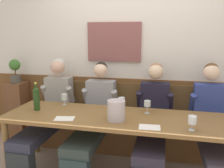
% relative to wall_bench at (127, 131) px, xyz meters
% --- Properties ---
extents(room_wall_back, '(6.80, 0.12, 2.80)m').
position_rel_wall_bench_xyz_m(room_wall_back, '(-0.00, 0.26, 1.12)').
color(room_wall_back, silver).
rests_on(room_wall_back, ground).
extents(wood_wainscot_panel, '(6.80, 0.03, 1.00)m').
position_rel_wall_bench_xyz_m(wood_wainscot_panel, '(0.00, 0.21, 0.22)').
color(wood_wainscot_panel, brown).
rests_on(wood_wainscot_panel, ground).
extents(wall_bench, '(2.92, 0.42, 0.94)m').
position_rel_wall_bench_xyz_m(wall_bench, '(0.00, 0.00, 0.00)').
color(wall_bench, brown).
rests_on(wall_bench, ground).
extents(dining_table, '(2.62, 0.77, 0.73)m').
position_rel_wall_bench_xyz_m(dining_table, '(0.00, -0.67, 0.38)').
color(dining_table, brown).
rests_on(dining_table, ground).
extents(person_left_seat, '(0.48, 1.21, 1.29)m').
position_rel_wall_bench_xyz_m(person_left_seat, '(-1.02, -0.35, 0.35)').
color(person_left_seat, '#252B2E').
rests_on(person_left_seat, ground).
extents(person_center_left_seat, '(0.50, 1.21, 1.26)m').
position_rel_wall_bench_xyz_m(person_center_left_seat, '(-0.38, -0.36, 0.32)').
color(person_center_left_seat, '#253739').
rests_on(person_center_left_seat, ground).
extents(person_right_seat, '(0.48, 1.21, 1.27)m').
position_rel_wall_bench_xyz_m(person_right_seat, '(0.37, -0.36, 0.33)').
color(person_right_seat, '#2F3442').
rests_on(person_right_seat, ground).
extents(person_center_right_seat, '(0.48, 1.21, 1.28)m').
position_rel_wall_bench_xyz_m(person_center_right_seat, '(1.05, -0.35, 0.35)').
color(person_center_right_seat, '#2B3536').
rests_on(person_center_right_seat, ground).
extents(ice_bucket, '(0.19, 0.19, 0.22)m').
position_rel_wall_bench_xyz_m(ice_bucket, '(-0.00, -0.80, 0.56)').
color(ice_bucket, '#BEB1B5').
rests_on(ice_bucket, dining_table).
extents(wine_bottle_clear_water, '(0.07, 0.07, 0.34)m').
position_rel_wall_bench_xyz_m(wine_bottle_clear_water, '(-1.01, -0.66, 0.60)').
color(wine_bottle_clear_water, '#214018').
rests_on(wine_bottle_clear_water, dining_table).
extents(wine_glass_mid_right, '(0.08, 0.08, 0.15)m').
position_rel_wall_bench_xyz_m(wine_glass_mid_right, '(0.76, -0.90, 0.55)').
color(wine_glass_mid_right, silver).
rests_on(wine_glass_mid_right, dining_table).
extents(wine_glass_mid_left, '(0.08, 0.08, 0.16)m').
position_rel_wall_bench_xyz_m(wine_glass_mid_left, '(-0.01, -0.43, 0.56)').
color(wine_glass_mid_left, silver).
rests_on(wine_glass_mid_left, dining_table).
extents(wine_glass_right_end, '(0.07, 0.07, 0.14)m').
position_rel_wall_bench_xyz_m(wine_glass_right_end, '(-0.78, -0.37, 0.54)').
color(wine_glass_right_end, silver).
rests_on(wine_glass_right_end, dining_table).
extents(wine_glass_left_end, '(0.08, 0.08, 0.15)m').
position_rel_wall_bench_xyz_m(wine_glass_left_end, '(0.30, -0.48, 0.56)').
color(wine_glass_left_end, silver).
rests_on(wine_glass_left_end, dining_table).
extents(tasting_sheet_left_guest, '(0.22, 0.16, 0.00)m').
position_rel_wall_bench_xyz_m(tasting_sheet_left_guest, '(0.36, -0.92, 0.45)').
color(tasting_sheet_left_guest, white).
rests_on(tasting_sheet_left_guest, dining_table).
extents(tasting_sheet_right_guest, '(0.24, 0.19, 0.00)m').
position_rel_wall_bench_xyz_m(tasting_sheet_right_guest, '(-0.56, -0.87, 0.45)').
color(tasting_sheet_right_guest, white).
rests_on(tasting_sheet_right_guest, dining_table).
extents(corner_pedestal, '(0.28, 0.28, 0.90)m').
position_rel_wall_bench_xyz_m(corner_pedestal, '(-1.76, 0.03, 0.17)').
color(corner_pedestal, brown).
rests_on(corner_pedestal, ground).
extents(potted_plant, '(0.17, 0.17, 0.36)m').
position_rel_wall_bench_xyz_m(potted_plant, '(-1.76, 0.03, 0.82)').
color(potted_plant, '#4D4740').
rests_on(potted_plant, corner_pedestal).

